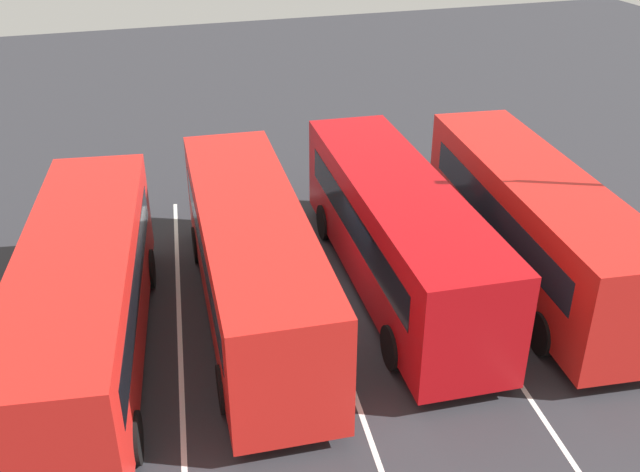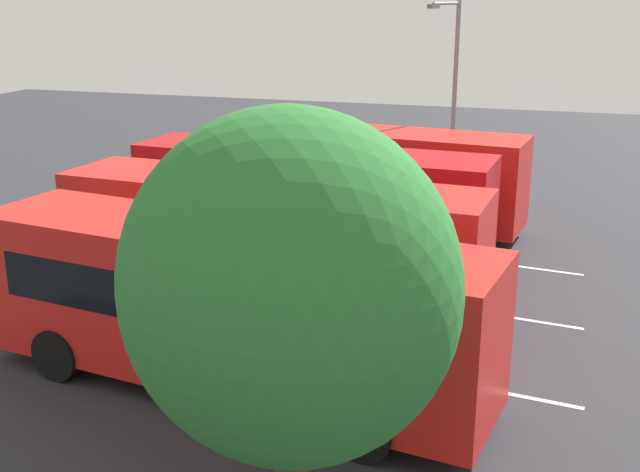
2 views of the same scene
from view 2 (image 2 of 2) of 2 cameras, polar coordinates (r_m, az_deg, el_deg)
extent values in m
plane|color=#2B2B30|center=(20.86, -1.91, -3.42)|extent=(71.21, 71.21, 0.00)
cube|color=red|center=(25.66, 3.28, 4.62)|extent=(10.42, 3.55, 2.81)
cube|color=#19232D|center=(27.69, -6.59, 7.05)|extent=(0.36, 2.13, 1.18)
cube|color=#19232D|center=(24.52, 2.30, 4.85)|extent=(8.53, 1.04, 0.90)
cube|color=#19232D|center=(26.67, 4.21, 5.82)|extent=(8.53, 1.04, 0.90)
cube|color=black|center=(27.62, -6.66, 8.01)|extent=(0.32, 1.93, 0.32)
cube|color=black|center=(28.10, -6.51, 3.16)|extent=(0.35, 2.22, 0.36)
cylinder|color=black|center=(26.27, -4.34, 2.10)|extent=(1.09, 0.40, 1.07)
cylinder|color=black|center=(28.25, -2.12, 3.20)|extent=(1.09, 0.40, 1.07)
cylinder|color=black|center=(23.95, 9.55, 0.42)|extent=(1.09, 0.40, 1.07)
cylinder|color=black|center=(26.10, 10.86, 1.74)|extent=(1.09, 0.40, 1.07)
cube|color=#B70C11|center=(22.32, -0.70, 2.75)|extent=(10.34, 3.05, 2.81)
cube|color=black|center=(24.46, -11.83, 5.47)|extent=(0.25, 2.13, 1.18)
cube|color=black|center=(21.18, -1.90, 2.89)|extent=(8.56, 0.62, 0.90)
cube|color=black|center=(23.31, 0.38, 4.22)|extent=(8.56, 0.62, 0.90)
cube|color=black|center=(24.38, -11.94, 6.56)|extent=(0.22, 1.94, 0.32)
cube|color=black|center=(24.93, -11.62, 1.10)|extent=(0.24, 2.23, 0.36)
cylinder|color=black|center=(23.07, -9.31, -0.22)|extent=(1.08, 0.35, 1.07)
cylinder|color=black|center=(24.99, -6.66, 1.24)|extent=(1.08, 0.35, 1.07)
cylinder|color=black|center=(20.65, 6.55, -2.18)|extent=(1.08, 0.35, 1.07)
cylinder|color=black|center=(22.77, 8.05, -0.39)|extent=(1.08, 0.35, 1.07)
cube|color=red|center=(18.63, -3.70, -0.22)|extent=(10.35, 3.08, 2.81)
cube|color=#19232D|center=(21.02, -16.37, 3.27)|extent=(0.26, 2.13, 1.18)
cube|color=#19232D|center=(17.52, -5.35, -0.23)|extent=(8.56, 0.64, 0.90)
cube|color=#19232D|center=(19.56, -2.26, 1.68)|extent=(8.56, 0.64, 0.90)
cube|color=black|center=(20.94, -16.52, 4.52)|extent=(0.23, 1.94, 0.32)
cube|color=black|center=(21.57, -16.00, -1.74)|extent=(0.25, 2.23, 0.36)
cylinder|color=black|center=(19.68, -13.73, -3.56)|extent=(1.08, 0.35, 1.07)
cylinder|color=black|center=(21.47, -10.26, -1.59)|extent=(1.08, 0.35, 1.07)
cylinder|color=black|center=(16.96, 4.82, -6.52)|extent=(1.08, 0.35, 1.07)
cylinder|color=black|center=(19.01, 6.84, -3.91)|extent=(1.08, 0.35, 1.07)
cube|color=red|center=(14.87, -6.79, -4.87)|extent=(10.45, 3.81, 2.81)
cube|color=black|center=(17.76, -20.83, 0.34)|extent=(0.41, 2.12, 1.18)
cube|color=black|center=(13.85, -9.44, -5.19)|extent=(8.50, 1.27, 0.90)
cube|color=black|center=(15.69, -4.54, -2.29)|extent=(8.50, 1.27, 0.90)
cube|color=black|center=(17.65, -21.04, 1.81)|extent=(0.37, 1.93, 0.32)
cube|color=black|center=(18.39, -20.26, -5.44)|extent=(0.41, 2.22, 0.36)
cylinder|color=black|center=(16.46, -18.58, -8.17)|extent=(1.10, 0.43, 1.07)
cylinder|color=black|center=(18.01, -13.54, -5.52)|extent=(1.10, 0.43, 1.07)
cylinder|color=black|center=(13.15, 3.12, -13.97)|extent=(1.10, 0.43, 1.07)
cylinder|color=black|center=(15.04, 6.55, -9.82)|extent=(1.10, 0.43, 1.07)
cylinder|color=gray|center=(28.46, 9.70, 9.31)|extent=(0.16, 0.16, 7.15)
cylinder|color=gray|center=(27.30, 9.19, 16.33)|extent=(0.63, 1.95, 0.10)
cube|color=slate|center=(26.39, 8.25, 16.18)|extent=(0.34, 0.59, 0.14)
ellipsoid|color=#28702D|center=(9.25, -2.27, -3.79)|extent=(4.10, 3.69, 4.30)
cube|color=silver|center=(24.27, 1.09, -0.42)|extent=(14.68, 1.75, 0.01)
cube|color=silver|center=(20.86, -1.91, -3.41)|extent=(14.68, 1.75, 0.01)
cube|color=silver|center=(17.61, -6.08, -7.52)|extent=(14.68, 1.75, 0.01)
camera|label=1|loc=(16.48, 54.66, 22.36)|focal=40.57mm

